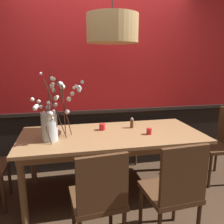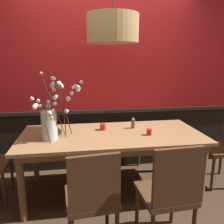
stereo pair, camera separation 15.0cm
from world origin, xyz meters
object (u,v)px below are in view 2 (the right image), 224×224
Objects in this scene: chair_near_side_left at (92,196)px; vase_with_blossoms at (51,121)px; chair_near_side_right at (169,191)px; chair_far_side_right at (123,130)px; candle_holder_nearer_center at (149,132)px; condiment_bottle at (133,124)px; dining_table at (112,140)px; pendant_lamp at (113,29)px; candle_holder_nearer_edge at (103,127)px.

vase_with_blossoms is at bearing 116.42° from chair_near_side_left.
chair_near_side_right is 1.09× the size of chair_far_side_right.
chair_near_side_right reaches higher than candle_holder_nearer_center.
candle_holder_nearer_center is (1.10, -0.02, -0.17)m from vase_with_blossoms.
condiment_bottle is (-0.12, 0.29, 0.02)m from candle_holder_nearer_center.
dining_table is 2.26× the size of chair_near_side_left.
chair_far_side_right is at bearing 70.40° from dining_table.
dining_table is 29.53× the size of candle_holder_nearer_center.
pendant_lamp is at bearing 108.21° from chair_near_side_right.
candle_holder_nearer_center is at bearing -24.14° from pendant_lamp.
pendant_lamp is at bearing -109.88° from chair_far_side_right.
candle_holder_nearer_center is (0.11, -0.99, 0.28)m from chair_far_side_right.
pendant_lamp reaches higher than chair_near_side_left.
chair_far_side_right is at bearing 88.90° from condiment_bottle.
chair_near_side_right is 1.19m from candle_holder_nearer_edge.
vase_with_blossoms is 5.95× the size of condiment_bottle.
vase_with_blossoms is 10.55× the size of candle_holder_nearer_center.
condiment_bottle is (0.98, 0.28, -0.15)m from vase_with_blossoms.
candle_holder_nearer_edge is 0.39m from condiment_bottle.
candle_holder_nearer_center is 0.56× the size of condiment_bottle.
pendant_lamp is (0.31, 0.94, 1.41)m from chair_near_side_left.
chair_near_side_right is 13.54× the size of candle_holder_nearer_center.
chair_far_side_right is 1.17× the size of vase_with_blossoms.
chair_near_side_left is 7.38× the size of condiment_bottle.
chair_near_side_right is at bearing -68.26° from candle_holder_nearer_edge.
chair_far_side_right is 1.03m from candle_holder_nearer_center.
chair_far_side_right is at bearing 70.99° from chair_near_side_left.
chair_near_side_right is at bearing -88.95° from chair_far_side_right.
candle_holder_nearer_center is at bearing 84.80° from chair_near_side_right.
candle_holder_nearer_center is 0.58m from candle_holder_nearer_edge.
candle_holder_nearer_center is (0.42, -0.12, 0.11)m from dining_table.
candle_holder_nearer_center is 0.32m from condiment_bottle.
chair_near_side_right is 1.28× the size of vase_with_blossoms.
chair_near_side_right is 1.38m from vase_with_blossoms.
pendant_lamp is (-0.28, -0.12, 1.12)m from condiment_bottle.
chair_far_side_right is 6.98× the size of condiment_bottle.
dining_table is 0.94m from chair_near_side_left.
dining_table is at bearing -109.60° from chair_far_side_right.
condiment_bottle reaches higher than candle_holder_nearer_edge.
chair_near_side_left reaches higher than condiment_bottle.
dining_table is at bearing 110.23° from chair_near_side_right.
pendant_lamp is at bearing 155.86° from candle_holder_nearer_center.
chair_near_side_left is at bearing -63.58° from vase_with_blossoms.
chair_near_side_right is at bearing -71.79° from pendant_lamp.
chair_near_side_left is 13.07× the size of candle_holder_nearer_center.
condiment_bottle is (0.59, 1.06, 0.29)m from chair_near_side_left.
chair_near_side_left is 1.24× the size of vase_with_blossoms.
candle_holder_nearer_center is (0.07, 0.81, 0.25)m from chair_near_side_right.
chair_near_side_left reaches higher than candle_holder_nearer_center.
dining_table is at bearing 8.65° from vase_with_blossoms.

